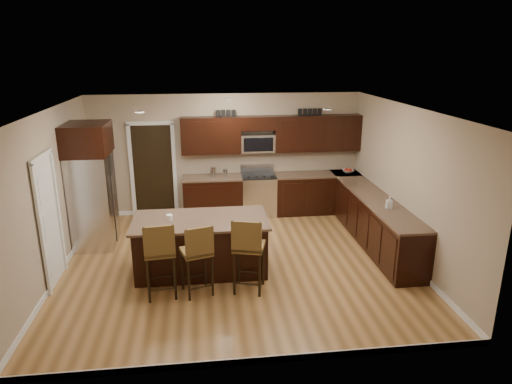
{
  "coord_description": "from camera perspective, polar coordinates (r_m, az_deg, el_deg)",
  "views": [
    {
      "loc": [
        -0.56,
        -7.31,
        3.61
      ],
      "look_at": [
        0.38,
        0.4,
        1.18
      ],
      "focal_mm": 32.0,
      "sensor_mm": 36.0,
      "label": 1
    }
  ],
  "objects": [
    {
      "name": "soap_bottle",
      "position": [
        8.39,
        16.32,
        -1.25
      ],
      "size": [
        0.12,
        0.12,
        0.22
      ],
      "primitive_type": "imported",
      "rotation": [
        0.0,
        0.0,
        -0.19
      ],
      "color": "#B2B2B2",
      "rests_on": "base_cabinets"
    },
    {
      "name": "stool_left",
      "position": [
        6.94,
        -11.94,
        -7.31
      ],
      "size": [
        0.5,
        0.5,
        1.21
      ],
      "rotation": [
        0.0,
        0.0,
        0.12
      ],
      "color": "brown",
      "rests_on": "floor"
    },
    {
      "name": "floor",
      "position": [
        8.17,
        -2.31,
        -8.84
      ],
      "size": [
        6.0,
        6.0,
        0.0
      ],
      "primitive_type": "plane",
      "color": "#A27340",
      "rests_on": "ground"
    },
    {
      "name": "floor_mat",
      "position": [
        9.79,
        -1.52,
        -4.21
      ],
      "size": [
        0.91,
        0.72,
        0.01
      ],
      "primitive_type": "cube",
      "rotation": [
        0.0,
        0.0,
        0.26
      ],
      "color": "brown",
      "rests_on": "floor"
    },
    {
      "name": "stool_mid",
      "position": [
        6.93,
        -7.32,
        -7.44
      ],
      "size": [
        0.53,
        0.53,
        1.15
      ],
      "rotation": [
        0.0,
        0.0,
        0.29
      ],
      "color": "brown",
      "rests_on": "floor"
    },
    {
      "name": "ceiling",
      "position": [
        7.39,
        -2.57,
        10.3
      ],
      "size": [
        6.0,
        6.0,
        0.0
      ],
      "primitive_type": "plane",
      "rotation": [
        3.14,
        0.0,
        0.0
      ],
      "color": "silver",
      "rests_on": "wall_back"
    },
    {
      "name": "base_cabinets",
      "position": [
        9.62,
        8.29,
        -1.9
      ],
      "size": [
        4.02,
        3.96,
        0.92
      ],
      "color": "black",
      "rests_on": "floor"
    },
    {
      "name": "canister_short",
      "position": [
        10.11,
        -3.88,
        2.42
      ],
      "size": [
        0.11,
        0.11,
        0.17
      ],
      "primitive_type": "cylinder",
      "color": "silver",
      "rests_on": "base_cabinets"
    },
    {
      "name": "canister_tall",
      "position": [
        10.1,
        -5.41,
        2.51
      ],
      "size": [
        0.12,
        0.12,
        0.22
      ],
      "primitive_type": "cylinder",
      "color": "silver",
      "rests_on": "base_cabinets"
    },
    {
      "name": "wall_left",
      "position": [
        8.03,
        -24.29,
        -0.54
      ],
      "size": [
        0.0,
        5.5,
        5.5
      ],
      "primitive_type": "plane",
      "rotation": [
        1.57,
        0.0,
        1.57
      ],
      "color": "tan",
      "rests_on": "floor"
    },
    {
      "name": "microwave",
      "position": [
        10.19,
        0.2,
        6.13
      ],
      "size": [
        0.76,
        0.31,
        0.4
      ],
      "primitive_type": "cube",
      "color": "silver",
      "rests_on": "upper_cabinets"
    },
    {
      "name": "island",
      "position": [
        7.82,
        -6.85,
        -6.74
      ],
      "size": [
        2.23,
        1.17,
        0.92
      ],
      "rotation": [
        0.0,
        0.0,
        -0.0
      ],
      "color": "black",
      "rests_on": "floor"
    },
    {
      "name": "upper_cabinets",
      "position": [
        10.18,
        2.26,
        7.36
      ],
      "size": [
        4.0,
        0.33,
        0.8
      ],
      "color": "black",
      "rests_on": "wall_back"
    },
    {
      "name": "doorway",
      "position": [
        10.43,
        -12.72,
        2.63
      ],
      "size": [
        0.85,
        0.03,
        2.06
      ],
      "primitive_type": "cube",
      "color": "black",
      "rests_on": "floor"
    },
    {
      "name": "fruit_bowl",
      "position": [
        10.64,
        11.43,
        2.58
      ],
      "size": [
        0.28,
        0.28,
        0.07
      ],
      "primitive_type": "imported",
      "rotation": [
        0.0,
        0.0,
        -0.04
      ],
      "color": "silver",
      "rests_on": "base_cabinets"
    },
    {
      "name": "wall_right",
      "position": [
        8.44,
        18.33,
        0.95
      ],
      "size": [
        0.0,
        5.5,
        5.5
      ],
      "primitive_type": "plane",
      "rotation": [
        1.57,
        0.0,
        -1.57
      ],
      "color": "tan",
      "rests_on": "floor"
    },
    {
      "name": "refrigerator",
      "position": [
        9.02,
        -19.86,
        0.88
      ],
      "size": [
        0.79,
        0.95,
        2.35
      ],
      "color": "silver",
      "rests_on": "floor"
    },
    {
      "name": "letter_decor",
      "position": [
        10.09,
        1.48,
        9.89
      ],
      "size": [
        2.2,
        0.03,
        0.15
      ],
      "primitive_type": null,
      "color": "black",
      "rests_on": "upper_cabinets"
    },
    {
      "name": "pantry_door",
      "position": [
        7.86,
        -24.47,
        -3.5
      ],
      "size": [
        0.03,
        0.8,
        2.04
      ],
      "primitive_type": "cube",
      "color": "white",
      "rests_on": "floor"
    },
    {
      "name": "stool_right",
      "position": [
        6.94,
        -1.0,
        -6.87
      ],
      "size": [
        0.56,
        0.56,
        1.22
      ],
      "rotation": [
        0.0,
        0.0,
        -0.27
      ],
      "color": "brown",
      "rests_on": "floor"
    },
    {
      "name": "island_jar",
      "position": [
        7.64,
        -10.76,
        -3.16
      ],
      "size": [
        0.1,
        0.1,
        0.1
      ],
      "primitive_type": "cylinder",
      "color": "white",
      "rests_on": "island"
    },
    {
      "name": "wall_back",
      "position": [
        10.33,
        -3.66,
        4.71
      ],
      "size": [
        6.0,
        0.0,
        6.0
      ],
      "primitive_type": "plane",
      "rotation": [
        1.57,
        0.0,
        0.0
      ],
      "color": "tan",
      "rests_on": "floor"
    },
    {
      "name": "range",
      "position": [
        10.33,
        0.3,
        -0.3
      ],
      "size": [
        0.76,
        0.64,
        1.11
      ],
      "color": "silver",
      "rests_on": "floor"
    }
  ]
}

